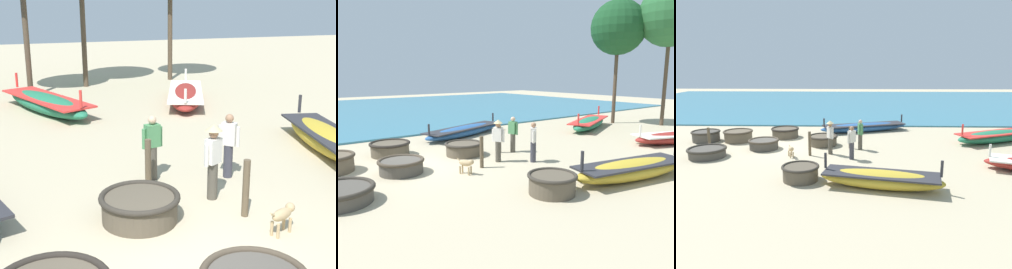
% 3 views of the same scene
% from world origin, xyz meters
% --- Properties ---
extents(coracle_center, '(1.59, 1.59, 0.55)m').
position_xyz_m(coracle_center, '(-0.33, 2.25, 0.30)').
color(coracle_center, brown).
rests_on(coracle_center, ground).
extents(long_boat_blue_hull, '(3.06, 5.39, 1.03)m').
position_xyz_m(long_boat_blue_hull, '(4.21, 11.97, 0.30)').
color(long_boat_blue_hull, maroon).
rests_on(long_boat_blue_hull, ground).
extents(long_boat_ochre_hull, '(3.32, 5.47, 1.20)m').
position_xyz_m(long_boat_ochre_hull, '(-1.37, 12.02, 0.35)').
color(long_boat_ochre_hull, '#237551').
rests_on(long_boat_ochre_hull, ground).
extents(long_boat_white_hull, '(2.07, 4.63, 1.17)m').
position_xyz_m(long_boat_white_hull, '(5.85, 4.89, 0.34)').
color(long_boat_white_hull, gold).
rests_on(long_boat_white_hull, ground).
extents(fisherman_standing_left, '(0.41, 0.39, 1.57)m').
position_xyz_m(fisherman_standing_left, '(2.28, 3.82, 0.84)').
color(fisherman_standing_left, '#383842').
rests_on(fisherman_standing_left, ground).
extents(fisherman_hauling, '(0.48, 0.36, 1.67)m').
position_xyz_m(fisherman_hauling, '(1.42, 2.76, 0.96)').
color(fisherman_hauling, '#4C473D').
rests_on(fisherman_hauling, ground).
extents(fisherman_standing_right, '(0.52, 0.28, 1.57)m').
position_xyz_m(fisherman_standing_right, '(0.52, 4.25, 0.84)').
color(fisherman_standing_right, '#4C473D').
rests_on(fisherman_standing_right, ground).
extents(dog, '(0.65, 0.39, 0.55)m').
position_xyz_m(dog, '(2.03, 0.93, 0.37)').
color(dog, tan).
rests_on(dog, ground).
extents(mooring_post_mid_beach, '(0.14, 0.14, 1.17)m').
position_xyz_m(mooring_post_mid_beach, '(0.26, 3.72, 0.59)').
color(mooring_post_mid_beach, brown).
rests_on(mooring_post_mid_beach, ground).
extents(mooring_post_inland, '(0.14, 0.14, 1.18)m').
position_xyz_m(mooring_post_inland, '(1.71, 1.79, 0.59)').
color(mooring_post_inland, brown).
rests_on(mooring_post_inland, ground).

